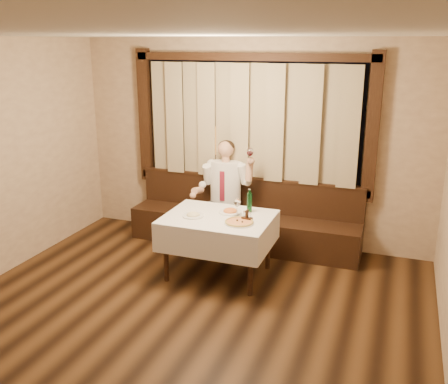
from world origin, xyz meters
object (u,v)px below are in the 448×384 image
(pasta_red, at_px, (230,210))
(green_bottle, at_px, (249,202))
(banquette, at_px, (244,223))
(pizza, at_px, (239,222))
(cruet_caddy, at_px, (247,217))
(pasta_cream, at_px, (193,213))
(seated_man, at_px, (224,186))
(dining_table, at_px, (218,225))

(pasta_red, distance_m, green_bottle, 0.25)
(banquette, bearing_deg, pasta_red, -83.85)
(banquette, bearing_deg, green_bottle, -68.20)
(pizza, relative_size, cruet_caddy, 2.66)
(pasta_cream, bearing_deg, seated_man, 89.22)
(banquette, xyz_separation_m, dining_table, (0.00, -1.02, 0.34))
(pasta_red, distance_m, seated_man, 0.84)
(pasta_cream, bearing_deg, green_bottle, 33.06)
(dining_table, relative_size, seated_man, 0.87)
(dining_table, relative_size, cruet_caddy, 9.78)
(pizza, bearing_deg, dining_table, 155.19)
(cruet_caddy, bearing_deg, pizza, -106.52)
(pasta_red, distance_m, pasta_cream, 0.46)
(pizza, height_order, cruet_caddy, cruet_caddy)
(pizza, bearing_deg, pasta_cream, 176.24)
(pasta_cream, xyz_separation_m, seated_man, (0.01, 1.04, 0.05))
(pasta_red, bearing_deg, pasta_cream, -143.18)
(pasta_red, height_order, green_bottle, green_bottle)
(green_bottle, bearing_deg, dining_table, -137.74)
(banquette, xyz_separation_m, pizza, (0.31, -1.17, 0.46))
(pasta_cream, bearing_deg, cruet_caddy, 7.23)
(banquette, height_order, pizza, banquette)
(pasta_red, height_order, cruet_caddy, cruet_caddy)
(cruet_caddy, distance_m, seated_man, 1.14)
(banquette, relative_size, pasta_red, 11.44)
(pizza, bearing_deg, seated_man, 118.07)
(dining_table, bearing_deg, pasta_cream, -159.53)
(pasta_red, bearing_deg, dining_table, -117.87)
(pizza, height_order, pasta_red, pasta_red)
(banquette, bearing_deg, seated_man, -161.13)
(pasta_cream, bearing_deg, dining_table, 20.47)
(pasta_cream, relative_size, seated_man, 0.18)
(pizza, distance_m, cruet_caddy, 0.14)
(pizza, relative_size, pasta_red, 1.23)
(seated_man, bearing_deg, banquette, 18.87)
(green_bottle, xyz_separation_m, cruet_caddy, (0.06, -0.30, -0.08))
(pasta_cream, distance_m, green_bottle, 0.70)
(banquette, distance_m, dining_table, 1.08)
(green_bottle, bearing_deg, pizza, -88.83)
(pasta_red, relative_size, cruet_caddy, 2.15)
(banquette, distance_m, green_bottle, 0.99)
(green_bottle, bearing_deg, pasta_cream, -146.94)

